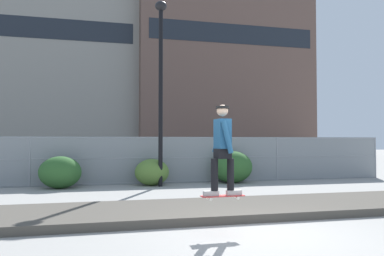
{
  "coord_description": "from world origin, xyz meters",
  "views": [
    {
      "loc": [
        -2.87,
        -6.61,
        1.68
      ],
      "look_at": [
        -0.02,
        4.39,
        2.05
      ],
      "focal_mm": 37.2,
      "sensor_mm": 36.0,
      "label": 1
    }
  ],
  "objects_px": {
    "shrub_left": "(60,172)",
    "shrub_right": "(232,167)",
    "skater": "(222,144)",
    "skateboard": "(223,196)",
    "shrub_center": "(152,172)",
    "street_lamp": "(161,71)",
    "parked_car_near": "(64,160)"
  },
  "relations": [
    {
      "from": "shrub_left",
      "to": "shrub_right",
      "type": "distance_m",
      "value": 6.58
    },
    {
      "from": "skater",
      "to": "skateboard",
      "type": "bearing_deg",
      "value": -90.0
    },
    {
      "from": "shrub_right",
      "to": "shrub_center",
      "type": "bearing_deg",
      "value": -177.81
    },
    {
      "from": "skater",
      "to": "shrub_right",
      "type": "height_order",
      "value": "skater"
    },
    {
      "from": "skateboard",
      "to": "shrub_center",
      "type": "distance_m",
      "value": 8.12
    },
    {
      "from": "skateboard",
      "to": "shrub_right",
      "type": "bearing_deg",
      "value": 68.55
    },
    {
      "from": "shrub_center",
      "to": "shrub_right",
      "type": "bearing_deg",
      "value": 2.19
    },
    {
      "from": "shrub_left",
      "to": "shrub_center",
      "type": "bearing_deg",
      "value": 2.16
    },
    {
      "from": "skateboard",
      "to": "shrub_right",
      "type": "xyz_separation_m",
      "value": [
        3.24,
        8.24,
        -0.04
      ]
    },
    {
      "from": "shrub_left",
      "to": "shrub_center",
      "type": "height_order",
      "value": "shrub_left"
    },
    {
      "from": "skateboard",
      "to": "skater",
      "type": "relative_size",
      "value": 0.49
    },
    {
      "from": "shrub_left",
      "to": "skater",
      "type": "bearing_deg",
      "value": -67.37
    },
    {
      "from": "street_lamp",
      "to": "parked_car_near",
      "type": "height_order",
      "value": "street_lamp"
    },
    {
      "from": "shrub_left",
      "to": "street_lamp",
      "type": "bearing_deg",
      "value": -4.24
    },
    {
      "from": "skater",
      "to": "shrub_left",
      "type": "relative_size",
      "value": 1.12
    },
    {
      "from": "skater",
      "to": "shrub_center",
      "type": "distance_m",
      "value": 8.2
    },
    {
      "from": "shrub_left",
      "to": "shrub_right",
      "type": "bearing_deg",
      "value": 2.17
    },
    {
      "from": "skateboard",
      "to": "shrub_center",
      "type": "height_order",
      "value": "shrub_center"
    },
    {
      "from": "street_lamp",
      "to": "shrub_right",
      "type": "xyz_separation_m",
      "value": [
        3.01,
        0.51,
        -3.66
      ]
    },
    {
      "from": "skateboard",
      "to": "parked_car_near",
      "type": "relative_size",
      "value": 0.18
    },
    {
      "from": "skater",
      "to": "street_lamp",
      "type": "height_order",
      "value": "street_lamp"
    },
    {
      "from": "skater",
      "to": "parked_car_near",
      "type": "height_order",
      "value": "skater"
    },
    {
      "from": "skater",
      "to": "shrub_right",
      "type": "relative_size",
      "value": 0.99
    },
    {
      "from": "shrub_left",
      "to": "shrub_right",
      "type": "height_order",
      "value": "shrub_right"
    },
    {
      "from": "skater",
      "to": "street_lamp",
      "type": "bearing_deg",
      "value": 88.32
    },
    {
      "from": "skateboard",
      "to": "shrub_left",
      "type": "height_order",
      "value": "shrub_left"
    },
    {
      "from": "street_lamp",
      "to": "shrub_right",
      "type": "relative_size",
      "value": 4.18
    },
    {
      "from": "shrub_center",
      "to": "shrub_right",
      "type": "distance_m",
      "value": 3.28
    },
    {
      "from": "skateboard",
      "to": "skater",
      "type": "xyz_separation_m",
      "value": [
        0.0,
        0.0,
        0.94
      ]
    },
    {
      "from": "parked_car_near",
      "to": "shrub_right",
      "type": "xyz_separation_m",
      "value": [
        6.63,
        -3.21,
        -0.2
      ]
    },
    {
      "from": "skateboard",
      "to": "shrub_right",
      "type": "height_order",
      "value": "shrub_right"
    },
    {
      "from": "skater",
      "to": "street_lamp",
      "type": "xyz_separation_m",
      "value": [
        0.23,
        7.73,
        2.69
      ]
    }
  ]
}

